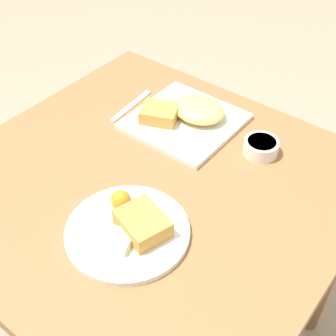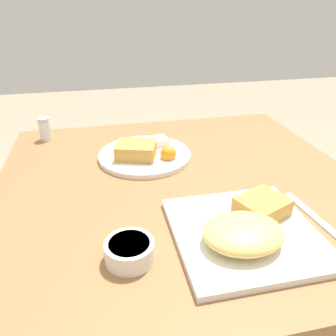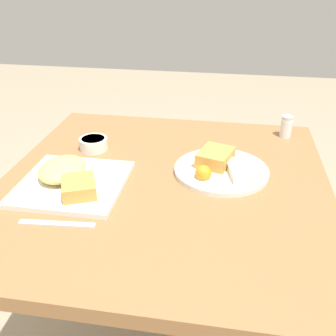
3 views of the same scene
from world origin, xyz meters
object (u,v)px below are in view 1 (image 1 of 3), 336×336
object	(u,v)px
butter_knife	(131,106)
plate_square_near	(187,116)
plate_oval_far	(129,228)
sauce_ramekin	(261,147)

from	to	relation	value
butter_knife	plate_square_near	bearing A→B (deg)	97.36
plate_oval_far	sauce_ramekin	xyz separation A→B (m)	(-0.09, -0.40, 0.00)
plate_oval_far	sauce_ramekin	world-z (taller)	plate_oval_far
plate_oval_far	sauce_ramekin	size ratio (longest dim) A/B	3.01
plate_square_near	butter_knife	distance (m)	0.17
plate_square_near	sauce_ramekin	bearing A→B (deg)	-177.22
sauce_ramekin	plate_oval_far	bearing A→B (deg)	77.71
plate_oval_far	butter_knife	xyz separation A→B (m)	(0.30, -0.35, -0.01)
plate_oval_far	butter_knife	bearing A→B (deg)	-49.21
plate_oval_far	sauce_ramekin	bearing A→B (deg)	-102.29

